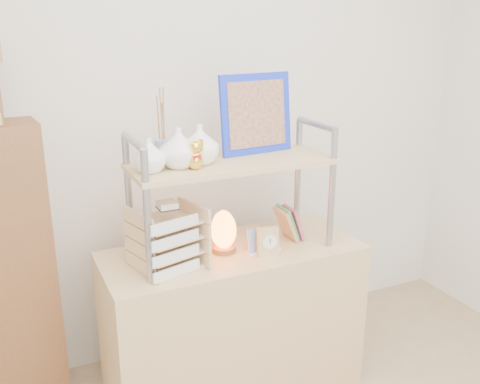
# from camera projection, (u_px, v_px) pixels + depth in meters

# --- Properties ---
(room_shell) EXTENTS (3.42, 3.41, 2.61)m
(room_shell) POSITION_uv_depth(u_px,v_px,m) (351.00, 45.00, 1.48)
(room_shell) COLOR silver
(room_shell) RESTS_ON ground
(desk) EXTENTS (1.20, 0.50, 0.75)m
(desk) POSITION_uv_depth(u_px,v_px,m) (233.00, 321.00, 2.58)
(desk) COLOR tan
(desk) RESTS_ON ground
(cabinet) EXTENTS (0.47, 0.28, 1.35)m
(cabinet) POSITION_uv_depth(u_px,v_px,m) (1.00, 272.00, 2.41)
(cabinet) COLOR brown
(cabinet) RESTS_ON ground
(hutch) EXTENTS (0.90, 0.34, 0.78)m
(hutch) POSITION_uv_depth(u_px,v_px,m) (213.00, 155.00, 2.30)
(hutch) COLOR #9296A0
(hutch) RESTS_ON desk
(letter_tray) EXTENTS (0.30, 0.29, 0.30)m
(letter_tray) POSITION_uv_depth(u_px,v_px,m) (169.00, 242.00, 2.25)
(letter_tray) COLOR tan
(letter_tray) RESTS_ON desk
(salt_lamp) EXTENTS (0.13, 0.12, 0.20)m
(salt_lamp) POSITION_uv_depth(u_px,v_px,m) (223.00, 231.00, 2.42)
(salt_lamp) COLOR brown
(salt_lamp) RESTS_ON desk
(desk_clock) EXTENTS (0.10, 0.05, 0.13)m
(desk_clock) POSITION_uv_depth(u_px,v_px,m) (268.00, 242.00, 2.39)
(desk_clock) COLOR tan
(desk_clock) RESTS_ON desk
(postcard_stand) EXTENTS (0.16, 0.05, 0.12)m
(postcard_stand) POSITION_uv_depth(u_px,v_px,m) (263.00, 244.00, 2.44)
(postcard_stand) COLOR white
(postcard_stand) RESTS_ON desk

